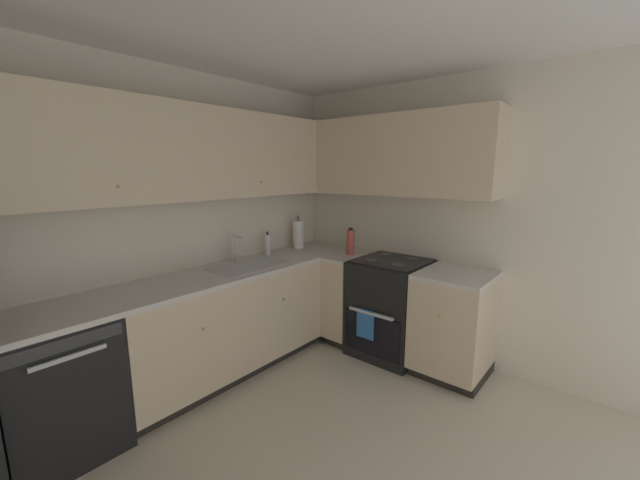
{
  "coord_description": "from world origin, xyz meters",
  "views": [
    {
      "loc": [
        -1.32,
        -1.02,
        1.7
      ],
      "look_at": [
        1.0,
        0.92,
        1.13
      ],
      "focal_mm": 20.94,
      "sensor_mm": 36.0,
      "label": 1
    }
  ],
  "objects_px": {
    "soap_bottle": "(268,244)",
    "oil_bottle": "(350,242)",
    "dishwasher": "(57,387)",
    "oven_range": "(391,306)",
    "paper_towel_roll": "(298,234)"
  },
  "relations": [
    {
      "from": "oil_bottle",
      "to": "soap_bottle",
      "type": "bearing_deg",
      "value": 130.34
    },
    {
      "from": "paper_towel_roll",
      "to": "oil_bottle",
      "type": "relative_size",
      "value": 1.34
    },
    {
      "from": "dishwasher",
      "to": "oil_bottle",
      "type": "relative_size",
      "value": 3.23
    },
    {
      "from": "oven_range",
      "to": "paper_towel_roll",
      "type": "bearing_deg",
      "value": 96.97
    },
    {
      "from": "dishwasher",
      "to": "oven_range",
      "type": "xyz_separation_m",
      "value": [
        2.4,
        -0.89,
        0.02
      ]
    },
    {
      "from": "dishwasher",
      "to": "paper_towel_roll",
      "type": "bearing_deg",
      "value": 4.05
    },
    {
      "from": "oven_range",
      "to": "soap_bottle",
      "type": "distance_m",
      "value": 1.31
    },
    {
      "from": "soap_bottle",
      "to": "paper_towel_roll",
      "type": "relative_size",
      "value": 0.64
    },
    {
      "from": "oven_range",
      "to": "soap_bottle",
      "type": "height_order",
      "value": "soap_bottle"
    },
    {
      "from": "paper_towel_roll",
      "to": "oil_bottle",
      "type": "distance_m",
      "value": 0.6
    },
    {
      "from": "soap_bottle",
      "to": "oil_bottle",
      "type": "bearing_deg",
      "value": -49.66
    },
    {
      "from": "oven_range",
      "to": "dishwasher",
      "type": "bearing_deg",
      "value": 159.7
    },
    {
      "from": "soap_bottle",
      "to": "oven_range",
      "type": "bearing_deg",
      "value": -63.18
    },
    {
      "from": "dishwasher",
      "to": "oil_bottle",
      "type": "distance_m",
      "value": 2.49
    },
    {
      "from": "oven_range",
      "to": "oil_bottle",
      "type": "relative_size",
      "value": 3.93
    }
  ]
}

